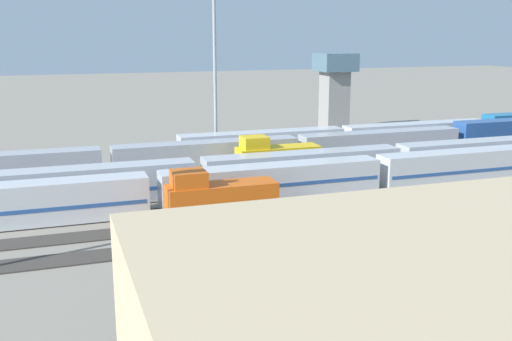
{
  "coord_description": "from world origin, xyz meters",
  "views": [
    {
      "loc": [
        16.49,
        60.35,
        17.01
      ],
      "look_at": [
        -3.66,
        1.07,
        2.5
      ],
      "focal_mm": 42.03,
      "sensor_mm": 36.0,
      "label": 1
    }
  ],
  "objects": [
    {
      "name": "train_on_track_1",
      "position": [
        0.35,
        -10.0,
        2.08
      ],
      "size": [
        114.8,
        3.0,
        4.4
      ],
      "color": "#285193",
      "rests_on": "ground_plane"
    },
    {
      "name": "train_on_track_4",
      "position": [
        -4.1,
        5.0,
        2.0
      ],
      "size": [
        119.8,
        3.06,
        3.8
      ],
      "color": "silver",
      "rests_on": "ground_plane"
    },
    {
      "name": "train_on_track_2",
      "position": [
        -8.24,
        -5.0,
        2.16
      ],
      "size": [
        10.0,
        3.0,
        5.0
      ],
      "color": "gold",
      "rests_on": "ground_plane"
    },
    {
      "name": "track_bed_0",
      "position": [
        0.0,
        -15.0,
        0.06
      ],
      "size": [
        140.0,
        2.8,
        0.12
      ],
      "primitive_type": "cube",
      "color": "#3D3833",
      "rests_on": "ground_plane"
    },
    {
      "name": "train_on_track_3",
      "position": [
        4.58,
        0.0,
        2.05
      ],
      "size": [
        139.0,
        3.06,
        4.4
      ],
      "color": "maroon",
      "rests_on": "ground_plane"
    },
    {
      "name": "ground_plane",
      "position": [
        0.0,
        0.0,
        0.0
      ],
      "size": [
        400.0,
        400.0,
        0.0
      ],
      "primitive_type": "plane",
      "color": "gray"
    },
    {
      "name": "light_mast_0",
      "position": [
        -4.51,
        -18.61,
        15.19
      ],
      "size": [
        2.8,
        0.7,
        23.31
      ],
      "color": "#9EA0A5",
      "rests_on": "ground_plane"
    },
    {
      "name": "track_bed_5",
      "position": [
        0.0,
        10.0,
        0.06
      ],
      "size": [
        140.0,
        2.8,
        0.12
      ],
      "primitive_type": "cube",
      "color": "#3D3833",
      "rests_on": "ground_plane"
    },
    {
      "name": "train_on_track_0",
      "position": [
        -32.06,
        -15.0,
        2.1
      ],
      "size": [
        66.4,
        3.06,
        4.4
      ],
      "color": "#1E6B9E",
      "rests_on": "ground_plane"
    },
    {
      "name": "control_tower",
      "position": [
        -29.2,
        -32.4,
        7.92
      ],
      "size": [
        6.0,
        6.0,
        13.55
      ],
      "color": "gray",
      "rests_on": "ground_plane"
    },
    {
      "name": "track_bed_2",
      "position": [
        0.0,
        -5.0,
        0.06
      ],
      "size": [
        140.0,
        2.8,
        0.12
      ],
      "primitive_type": "cube",
      "color": "#3D3833",
      "rests_on": "ground_plane"
    },
    {
      "name": "track_bed_1",
      "position": [
        0.0,
        -10.0,
        0.06
      ],
      "size": [
        140.0,
        2.8,
        0.12
      ],
      "primitive_type": "cube",
      "color": "#3D3833",
      "rests_on": "ground_plane"
    },
    {
      "name": "track_bed_4",
      "position": [
        0.0,
        5.0,
        0.06
      ],
      "size": [
        140.0,
        2.8,
        0.12
      ],
      "primitive_type": "cube",
      "color": "#3D3833",
      "rests_on": "ground_plane"
    },
    {
      "name": "track_bed_3",
      "position": [
        0.0,
        0.0,
        0.06
      ],
      "size": [
        140.0,
        2.8,
        0.12
      ],
      "primitive_type": "cube",
      "color": "#3D3833",
      "rests_on": "ground_plane"
    },
    {
      "name": "track_bed_6",
      "position": [
        0.0,
        15.0,
        0.06
      ],
      "size": [
        140.0,
        2.8,
        0.12
      ],
      "primitive_type": "cube",
      "color": "#3D3833",
      "rests_on": "ground_plane"
    },
    {
      "name": "train_on_track_5",
      "position": [
        2.93,
        10.0,
        2.16
      ],
      "size": [
        10.0,
        3.0,
        5.0
      ],
      "color": "#D85914",
      "rests_on": "ground_plane"
    }
  ]
}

